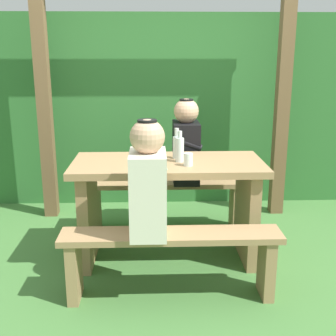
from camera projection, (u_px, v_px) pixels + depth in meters
The scene contains 13 objects.
ground_plane at pixel (168, 257), 3.37m from camera, with size 12.00×12.00×0.00m, color #407035.
hedge_backdrop at pixel (163, 107), 4.72m from camera, with size 6.40×0.74×1.91m, color #2F692F.
pergola_post_left at pixel (44, 107), 3.98m from camera, with size 0.12×0.12×2.11m, color brown.
pergola_post_right at pixel (282, 106), 4.06m from camera, with size 0.12×0.12×2.11m, color brown.
picnic_table at pixel (168, 194), 3.24m from camera, with size 1.40×0.64×0.77m.
bench_near at pixel (171, 251), 2.75m from camera, with size 1.40×0.24×0.45m.
bench_far at pixel (166, 195), 3.82m from camera, with size 1.40×0.24×0.45m.
person_white_shirt at pixel (148, 182), 2.63m from camera, with size 0.25×0.35×0.72m.
person_black_coat at pixel (186, 144), 3.71m from camera, with size 0.25×0.35×0.72m.
drinking_glass at pixel (188, 159), 3.04m from camera, with size 0.07×0.07×0.09m, color silver.
bottle_left at pixel (177, 146), 3.24m from camera, with size 0.06×0.06×0.23m.
bottle_right at pixel (180, 149), 3.14m from camera, with size 0.06×0.06×0.23m.
cell_phone at pixel (138, 163), 3.11m from camera, with size 0.07×0.14×0.01m, color black.
Camera 1 is at (-0.11, -3.07, 1.56)m, focal length 46.33 mm.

